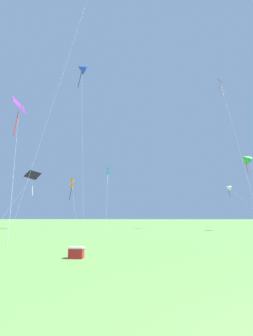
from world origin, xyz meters
TOP-DOWN VIEW (x-y plane):
  - kite_black_large at (-19.76, 31.95)m, footprint 2.57×6.72m
  - kite_white_distant at (10.51, 41.36)m, footprint 3.59×9.50m
  - kite_red_high at (7.96, 32.13)m, footprint 1.14×11.95m
  - kite_pink_low at (-9.80, 21.36)m, footprint 4.37×7.32m
  - kite_green_small at (9.16, 29.19)m, footprint 2.53×8.44m
  - kite_blue_delta at (-11.38, 26.15)m, footprint 3.25×6.30m
  - kite_orange_box at (-17.22, 42.69)m, footprint 4.20×9.27m
  - kite_purple_streamer at (-14.33, 17.13)m, footprint 4.48×7.84m
  - kite_teal_box at (-9.60, 37.35)m, footprint 1.56×8.82m
  - picnic_cooler at (-5.86, 7.33)m, footprint 0.60×0.40m

SIDE VIEW (x-z plane):
  - picnic_cooler at x=-5.86m, z-range 0.00..0.44m
  - kite_white_distant at x=10.51m, z-range 3.01..10.09m
  - kite_black_large at x=-19.76m, z-range 2.79..11.29m
  - kite_orange_box at x=-17.22m, z-range 3.33..12.06m
  - kite_green_small at x=9.16m, z-range 4.04..13.61m
  - kite_teal_box at x=-9.60m, z-range 4.08..13.71m
  - kite_purple_streamer at x=-14.33m, z-range 4.58..16.79m
  - kite_red_high at x=7.96m, z-range 8.37..30.69m
  - kite_blue_delta at x=-11.38m, z-range 9.84..31.11m
  - kite_pink_low at x=-9.80m, z-range 10.83..39.75m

